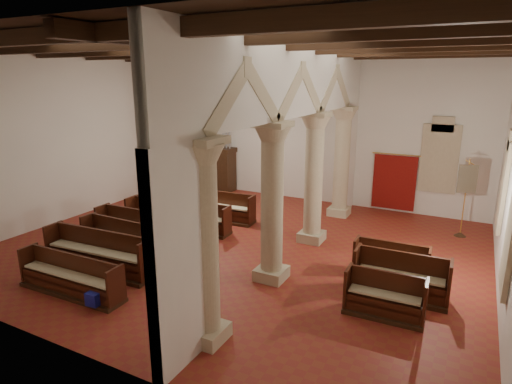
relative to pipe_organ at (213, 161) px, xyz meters
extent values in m
plane|color=maroon|center=(4.50, -5.50, -1.37)|extent=(14.00, 14.00, 0.00)
plane|color=#332011|center=(4.50, -5.50, 4.63)|extent=(14.00, 14.00, 0.00)
cube|color=silver|center=(4.50, 0.50, 1.63)|extent=(14.00, 0.02, 6.00)
cube|color=silver|center=(4.50, -11.50, 1.63)|extent=(14.00, 0.02, 6.00)
cube|color=silver|center=(-2.50, -5.50, 1.63)|extent=(0.02, 12.00, 6.00)
cube|color=#C1B390|center=(6.30, -10.00, -1.22)|extent=(0.75, 0.75, 0.30)
cylinder|color=#C1B390|center=(6.30, -10.00, 0.58)|extent=(0.56, 0.56, 3.30)
cube|color=#C1B390|center=(6.30, -7.00, -1.22)|extent=(0.75, 0.75, 0.30)
cylinder|color=#C1B390|center=(6.30, -7.00, 0.58)|extent=(0.56, 0.56, 3.30)
cube|color=#C1B390|center=(6.30, -4.00, -1.22)|extent=(0.75, 0.75, 0.30)
cylinder|color=#C1B390|center=(6.30, -4.00, 0.58)|extent=(0.56, 0.56, 3.30)
cube|color=#C1B390|center=(6.30, -1.00, -1.22)|extent=(0.75, 0.75, 0.30)
cylinder|color=#C1B390|center=(6.30, -1.00, 0.58)|extent=(0.56, 0.56, 3.30)
cube|color=silver|center=(6.30, -5.50, 3.66)|extent=(0.25, 11.90, 1.93)
cube|color=#367B63|center=(11.48, -3.00, 0.83)|extent=(0.03, 1.00, 2.20)
cube|color=#367B63|center=(9.50, 0.48, 0.83)|extent=(1.00, 0.03, 2.20)
cube|color=#361F11|center=(0.00, 0.00, -0.47)|extent=(2.00, 0.80, 1.80)
cube|color=#361F11|center=(0.00, 0.00, 0.53)|extent=(2.10, 0.85, 0.20)
cube|color=#361D11|center=(0.53, 0.00, -1.33)|extent=(0.45, 0.45, 0.09)
cube|color=#361D11|center=(0.53, 0.00, -0.88)|extent=(0.22, 0.22, 0.97)
cube|color=#361D11|center=(0.53, -0.07, -0.35)|extent=(0.49, 0.41, 0.17)
cube|color=maroon|center=(8.00, 0.42, -0.22)|extent=(1.60, 0.06, 2.10)
cylinder|color=gold|center=(8.00, 0.40, 0.88)|extent=(1.80, 0.04, 0.04)
cone|color=#361F11|center=(10.51, -1.33, -1.31)|extent=(0.39, 0.39, 0.13)
cylinder|color=gold|center=(10.51, -1.33, -0.08)|extent=(0.04, 0.04, 2.59)
cylinder|color=gold|center=(10.51, -1.33, 1.11)|extent=(0.28, 0.72, 0.03)
cube|color=navy|center=(10.51, -1.35, 0.57)|extent=(0.57, 0.21, 0.92)
cube|color=navy|center=(3.38, -10.20, -1.12)|extent=(0.32, 0.27, 0.30)
cube|color=navy|center=(3.70, -7.28, -1.10)|extent=(0.38, 0.33, 0.35)
cube|color=navy|center=(3.91, -6.78, -1.10)|extent=(0.37, 0.32, 0.33)
cylinder|color=white|center=(3.16, -9.77, -1.21)|extent=(0.87, 0.46, 0.09)
cylinder|color=white|center=(2.23, -8.43, -1.21)|extent=(0.94, 0.34, 0.10)
cube|color=#361F11|center=(2.34, -9.94, -1.33)|extent=(2.99, 0.70, 0.09)
cube|color=#401B0D|center=(2.34, -9.99, -1.07)|extent=(2.83, 0.43, 0.41)
cube|color=#401B0D|center=(2.34, -9.77, -0.84)|extent=(2.82, 0.12, 0.87)
cube|color=#401B0D|center=(0.89, -9.92, -0.84)|extent=(0.08, 0.55, 0.87)
cube|color=#401B0D|center=(3.79, -9.92, -0.84)|extent=(0.08, 0.55, 0.87)
cube|color=#C7BB93|center=(2.34, -9.99, -0.84)|extent=(2.72, 0.39, 0.05)
cube|color=#361F11|center=(1.98, -8.73, -1.32)|extent=(3.31, 0.94, 0.11)
cube|color=#42260E|center=(1.98, -8.79, -1.02)|extent=(3.14, 0.61, 0.48)
cube|color=#42260E|center=(1.98, -8.54, -0.76)|extent=(3.12, 0.26, 1.01)
cube|color=#42260E|center=(0.38, -8.71, -0.76)|extent=(0.11, 0.64, 1.01)
cube|color=#42260E|center=(3.58, -8.71, -0.76)|extent=(0.11, 0.64, 1.01)
cube|color=#C7BB93|center=(1.98, -8.79, -0.76)|extent=(3.01, 0.56, 0.05)
cube|color=#361F11|center=(1.92, -7.69, -1.32)|extent=(3.03, 0.77, 0.10)
cube|color=#4A190F|center=(1.92, -7.74, -1.04)|extent=(2.88, 0.47, 0.45)
cube|color=#4A190F|center=(1.92, -7.51, -0.79)|extent=(2.87, 0.14, 0.96)
cube|color=#4A190F|center=(0.45, -7.67, -0.79)|extent=(0.08, 0.61, 0.96)
cube|color=#4A190F|center=(3.40, -7.67, -0.79)|extent=(0.08, 0.61, 0.96)
cube|color=#C7BB93|center=(1.92, -7.74, -0.79)|extent=(2.76, 0.43, 0.05)
cube|color=#361F11|center=(1.87, -6.83, -1.32)|extent=(3.43, 0.82, 0.11)
cube|color=#41190E|center=(1.87, -6.88, -1.03)|extent=(3.28, 0.50, 0.47)
cube|color=#41190E|center=(1.87, -6.64, -0.77)|extent=(3.27, 0.15, 1.00)
cube|color=#41190E|center=(0.20, -6.81, -0.77)|extent=(0.09, 0.63, 1.00)
cube|color=#41190E|center=(3.54, -6.81, -0.77)|extent=(0.09, 0.63, 1.00)
cube|color=#C7BB93|center=(1.87, -6.88, -0.77)|extent=(3.14, 0.45, 0.05)
cube|color=#361F11|center=(1.92, -5.64, -1.32)|extent=(3.28, 0.83, 0.11)
cube|color=#41160E|center=(1.92, -5.69, -1.03)|extent=(3.12, 0.51, 0.48)
cube|color=#41160E|center=(1.92, -5.45, -0.76)|extent=(3.11, 0.16, 1.01)
cube|color=#41160E|center=(0.32, -5.62, -0.76)|extent=(0.09, 0.64, 1.01)
cube|color=#41160E|center=(3.51, -5.62, -0.76)|extent=(0.09, 0.64, 1.01)
cube|color=#C7BB93|center=(1.92, -5.69, -0.76)|extent=(3.00, 0.47, 0.05)
cube|color=#361F11|center=(2.42, -4.98, -1.32)|extent=(2.65, 0.78, 0.10)
cube|color=#401B0D|center=(2.42, -5.03, -1.06)|extent=(2.49, 0.48, 0.43)
cube|color=#401B0D|center=(2.42, -4.81, -0.82)|extent=(2.47, 0.17, 0.91)
cube|color=#401B0D|center=(1.14, -4.96, -0.82)|extent=(0.09, 0.58, 0.91)
cube|color=#401B0D|center=(3.70, -4.96, -0.82)|extent=(0.09, 0.58, 0.91)
cube|color=#C7BB93|center=(2.42, -5.03, -0.82)|extent=(2.39, 0.44, 0.05)
cube|color=#361F11|center=(2.44, -3.63, -1.32)|extent=(2.99, 0.87, 0.10)
cube|color=#3C1D0C|center=(2.44, -3.68, -1.05)|extent=(2.82, 0.57, 0.45)
cube|color=#3C1D0C|center=(2.44, -3.45, -0.80)|extent=(2.80, 0.24, 0.95)
cube|color=#3C1D0C|center=(1.00, -3.61, -0.80)|extent=(0.11, 0.60, 0.95)
cube|color=#3C1D0C|center=(3.89, -3.61, -0.80)|extent=(0.11, 0.60, 0.95)
cube|color=#C7BB93|center=(2.44, -3.68, -0.80)|extent=(2.71, 0.52, 0.05)
cube|color=#361F11|center=(9.26, -7.48, -1.32)|extent=(1.73, 0.70, 0.09)
cube|color=#3C1D0C|center=(9.26, -7.53, -1.06)|extent=(1.57, 0.42, 0.42)
cube|color=#3C1D0C|center=(9.26, -7.31, -0.83)|extent=(1.56, 0.11, 0.90)
cube|color=#3C1D0C|center=(8.43, -7.46, -0.83)|extent=(0.08, 0.57, 0.90)
cube|color=#3C1D0C|center=(10.08, -7.46, -0.83)|extent=(0.08, 0.57, 0.90)
cube|color=#C7BB93|center=(9.26, -7.53, -0.83)|extent=(1.51, 0.38, 0.05)
cube|color=#361F11|center=(9.42, -6.45, -1.32)|extent=(2.19, 0.79, 0.10)
cube|color=#4A180F|center=(9.42, -6.50, -1.04)|extent=(2.03, 0.47, 0.46)
cube|color=#4A180F|center=(9.42, -6.27, -0.78)|extent=(2.02, 0.13, 0.98)
cube|color=#4A180F|center=(8.37, -6.43, -0.78)|extent=(0.09, 0.62, 0.98)
cube|color=#4A180F|center=(10.47, -6.43, -0.78)|extent=(0.09, 0.62, 0.98)
cube|color=#C7BB93|center=(9.42, -6.50, -0.78)|extent=(1.95, 0.43, 0.05)
cube|color=#361F11|center=(9.04, -5.62, -1.32)|extent=(1.90, 0.71, 0.09)
cube|color=#46240F|center=(9.04, -5.66, -1.07)|extent=(1.74, 0.42, 0.42)
cube|color=#46240F|center=(9.04, -5.45, -0.83)|extent=(1.73, 0.11, 0.89)
cube|color=#46240F|center=(8.14, -5.60, -0.83)|extent=(0.08, 0.56, 0.89)
cube|color=#46240F|center=(9.95, -5.60, -0.83)|extent=(0.08, 0.56, 0.89)
cube|color=#C7BB93|center=(9.04, -5.66, -0.83)|extent=(1.67, 0.38, 0.05)
camera|label=1|loc=(10.62, -16.21, 3.71)|focal=30.00mm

